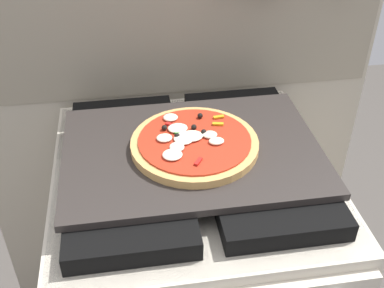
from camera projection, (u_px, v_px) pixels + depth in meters
kitchen_backsplash at (175, 115)px, 1.34m from camera, size 1.10×0.09×1.55m
stove at (192, 288)px, 1.27m from camera, size 0.60×0.64×0.90m
baking_tray at (192, 151)px, 1.01m from camera, size 0.54×0.38×0.02m
pizza_left at (194, 142)px, 1.00m from camera, size 0.27×0.27×0.03m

